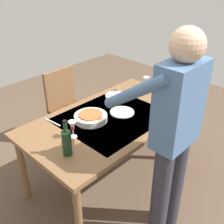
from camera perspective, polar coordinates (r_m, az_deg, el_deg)
The scene contains 14 objects.
ground_plane at distance 2.98m, azimuth -0.00°, elevation -13.19°, with size 6.00×6.00×0.00m, color brown.
dining_table at distance 2.58m, azimuth -0.00°, elevation -2.29°, with size 1.67×0.92×0.73m.
chair_near at distance 3.26m, azimuth -9.53°, elevation 1.84°, with size 0.40×0.40×0.91m.
person_server at distance 1.96m, azimuth 12.62°, elevation -4.05°, with size 0.42×0.61×1.69m.
wine_bottle at distance 2.04m, azimuth -9.40°, elevation -6.23°, with size 0.07×0.07×0.30m.
wine_glass_left at distance 2.23m, azimuth -8.26°, elevation -2.95°, with size 0.07×0.07×0.15m.
wine_glass_right at distance 3.05m, azimuth 7.15°, elevation 6.44°, with size 0.07×0.07×0.15m.
water_cup_near_left at distance 2.53m, azimuth 11.32°, elevation -0.30°, with size 0.07×0.07×0.11m, color silver.
water_cup_near_right at distance 2.61m, azimuth 9.04°, elevation 0.57°, with size 0.07×0.07×0.09m, color silver.
serving_bowl_pasta at distance 2.48m, azimuth -4.46°, elevation -1.08°, with size 0.30×0.30×0.07m.
dinner_plate_near at distance 2.60m, azimuth 2.12°, elevation -0.04°, with size 0.23×0.23×0.01m, color silver.
dinner_plate_far at distance 2.92m, azimuth 0.86°, elevation 3.40°, with size 0.23×0.23×0.01m, color silver.
table_knife at distance 2.51m, azimuth -12.27°, elevation -2.07°, with size 0.01×0.20×0.01m, color silver.
table_fork at distance 2.74m, azimuth 12.83°, elevation 0.73°, with size 0.01×0.18×0.01m, color silver.
Camera 1 is at (1.58, 1.52, 2.02)m, focal length 43.87 mm.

